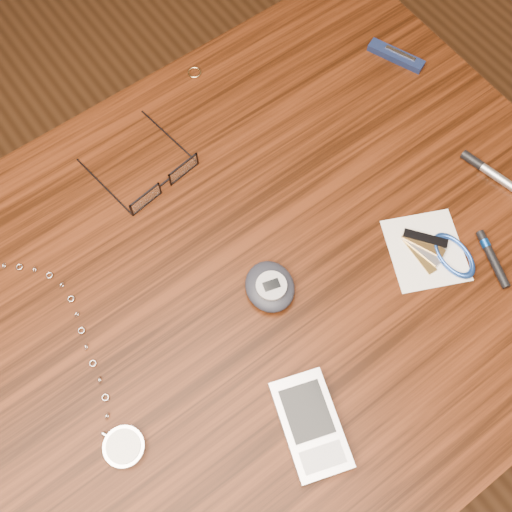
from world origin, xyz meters
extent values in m
plane|color=#472814|center=(0.00, 0.00, 0.00)|extent=(3.80, 3.80, 0.00)
cube|color=#371608|center=(0.00, 0.00, 0.73)|extent=(1.00, 0.70, 0.03)
cylinder|color=#4C2814|center=(0.45, 0.30, 0.36)|extent=(0.05, 0.05, 0.71)
cube|color=black|center=(-0.01, 0.17, 0.76)|extent=(0.05, 0.01, 0.03)
cube|color=white|center=(-0.01, 0.17, 0.76)|extent=(0.05, 0.01, 0.02)
cylinder|color=black|center=(-0.04, 0.23, 0.75)|extent=(0.02, 0.12, 0.00)
cube|color=black|center=(0.06, 0.18, 0.76)|extent=(0.05, 0.01, 0.03)
cube|color=white|center=(0.06, 0.18, 0.76)|extent=(0.05, 0.01, 0.02)
cylinder|color=black|center=(0.08, 0.24, 0.75)|extent=(0.02, 0.12, 0.00)
cube|color=black|center=(0.03, 0.18, 0.77)|extent=(0.02, 0.00, 0.00)
torus|color=tan|center=(0.17, 0.31, 0.75)|extent=(0.03, 0.03, 0.00)
cylinder|color=silver|center=(-0.19, -0.08, 0.76)|extent=(0.05, 0.05, 0.01)
cylinder|color=white|center=(-0.19, -0.08, 0.76)|extent=(0.04, 0.04, 0.00)
cylinder|color=silver|center=(-0.20, -0.05, 0.76)|extent=(0.01, 0.01, 0.01)
torus|color=silver|center=(-0.19, -0.04, 0.75)|extent=(0.01, 0.01, 0.01)
torus|color=silver|center=(-0.18, -0.02, 0.75)|extent=(0.01, 0.01, 0.00)
torus|color=silver|center=(-0.18, 0.00, 0.75)|extent=(0.01, 0.01, 0.01)
torus|color=silver|center=(-0.17, 0.03, 0.75)|extent=(0.01, 0.01, 0.00)
torus|color=silver|center=(-0.17, 0.05, 0.75)|extent=(0.01, 0.01, 0.01)
torus|color=silver|center=(-0.16, 0.07, 0.75)|extent=(0.01, 0.01, 0.00)
torus|color=silver|center=(-0.16, 0.09, 0.75)|extent=(0.01, 0.00, 0.01)
torus|color=silver|center=(-0.15, 0.11, 0.75)|extent=(0.01, 0.01, 0.00)
torus|color=silver|center=(-0.15, 0.14, 0.75)|extent=(0.01, 0.00, 0.01)
torus|color=silver|center=(-0.16, 0.16, 0.75)|extent=(0.01, 0.01, 0.00)
torus|color=silver|center=(-0.17, 0.17, 0.75)|extent=(0.01, 0.01, 0.01)
torus|color=silver|center=(-0.19, 0.19, 0.75)|extent=(0.01, 0.01, 0.00)
torus|color=silver|center=(-0.20, 0.20, 0.75)|extent=(0.01, 0.01, 0.01)
cube|color=silver|center=(-0.01, -0.18, 0.76)|extent=(0.10, 0.13, 0.02)
cube|color=black|center=(-0.01, -0.17, 0.77)|extent=(0.07, 0.07, 0.00)
cube|color=#B0B2B8|center=(-0.02, -0.22, 0.77)|extent=(0.05, 0.04, 0.00)
ellipsoid|color=black|center=(0.05, -0.02, 0.76)|extent=(0.08, 0.08, 0.02)
cylinder|color=gray|center=(0.05, -0.03, 0.78)|extent=(0.04, 0.04, 0.00)
cube|color=black|center=(0.05, -0.03, 0.78)|extent=(0.02, 0.02, 0.00)
cube|color=white|center=(0.24, -0.10, 0.75)|extent=(0.13, 0.13, 0.00)
torus|color=#204BB2|center=(0.27, -0.12, 0.76)|extent=(0.06, 0.06, 0.01)
cube|color=#A5803A|center=(0.23, -0.10, 0.75)|extent=(0.02, 0.06, 0.00)
cube|color=silver|center=(0.24, -0.09, 0.75)|extent=(0.02, 0.06, 0.00)
cube|color=olive|center=(0.25, -0.09, 0.76)|extent=(0.03, 0.06, 0.00)
cube|color=black|center=(0.25, -0.09, 0.76)|extent=(0.04, 0.05, 0.00)
cube|color=#0F1B36|center=(0.42, 0.16, 0.76)|extent=(0.05, 0.09, 0.01)
cube|color=#B4B3B8|center=(0.42, 0.16, 0.76)|extent=(0.02, 0.05, 0.00)
cylinder|color=#ADADB2|center=(0.40, -0.09, 0.76)|extent=(0.04, 0.14, 0.01)
cylinder|color=black|center=(0.38, -0.04, 0.76)|extent=(0.02, 0.03, 0.01)
cylinder|color=black|center=(0.30, -0.16, 0.76)|extent=(0.04, 0.08, 0.01)
cylinder|color=#0D409D|center=(0.31, -0.14, 0.76)|extent=(0.01, 0.01, 0.01)
camera|label=1|loc=(-0.13, -0.24, 1.50)|focal=45.00mm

